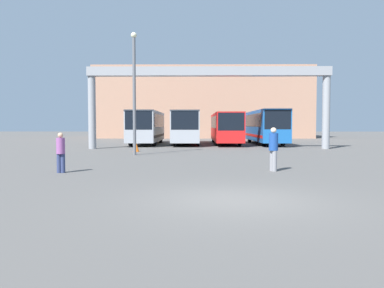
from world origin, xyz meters
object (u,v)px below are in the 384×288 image
Objects in this scene: bus_slot_2 at (225,126)px; traffic_cone at (136,147)px; pedestrian_near_right at (61,152)px; lamp_post at (134,88)px; bus_slot_1 at (186,126)px; pedestrian_far_center at (273,148)px; bus_slot_3 at (265,125)px; bus_slot_0 at (147,126)px.

bus_slot_2 reaches higher than traffic_cone.
traffic_cone is at bearing -103.02° from pedestrian_near_right.
lamp_post is (1.46, 8.91, 3.35)m from pedestrian_near_right.
bus_slot_1 is at bearing 71.83° from traffic_cone.
pedestrian_far_center is (0.24, -22.28, -0.80)m from bus_slot_2.
bus_slot_0 is at bearing -177.36° from bus_slot_3.
bus_slot_3 is at bearing -5.06° from bus_slot_2.
bus_slot_0 is 1.01× the size of bus_slot_1.
bus_slot_3 is 22.25m from pedestrian_far_center.
bus_slot_0 reaches higher than traffic_cone.
bus_slot_0 is 0.91× the size of bus_slot_3.
lamp_post is (0.39, -2.92, 3.86)m from traffic_cone.
lamp_post is at bearing -107.14° from pedestrian_near_right.
bus_slot_2 is 15.78m from lamp_post.
bus_slot_0 is 22.87m from pedestrian_far_center.
pedestrian_far_center is at bearing -69.43° from bus_slot_0.
bus_slot_0 reaches higher than bus_slot_2.
bus_slot_3 reaches higher than bus_slot_2.
pedestrian_near_right is 2.35× the size of traffic_cone.
bus_slot_2 is 6.91× the size of pedestrian_far_center.
bus_slot_0 is 13.37m from lamp_post.
lamp_post is (-10.73, -13.66, 2.31)m from bus_slot_3.
bus_slot_0 is 10.33m from traffic_cone.
bus_slot_3 reaches higher than traffic_cone.
bus_slot_1 is 7.82m from bus_slot_3.
pedestrian_near_right is 9.63m from lamp_post.
bus_slot_3 is 15.54m from traffic_cone.
bus_slot_0 is at bearing 94.16° from lamp_post.
lamp_post reaches higher than bus_slot_2.
pedestrian_far_center is (-3.66, -21.93, -0.94)m from bus_slot_3.
bus_slot_3 reaches higher than bus_slot_1.
bus_slot_2 is at bearing 56.92° from traffic_cone.
pedestrian_far_center is 8.56m from pedestrian_near_right.
bus_slot_2 is 22.29m from pedestrian_far_center.
traffic_cone is at bearing -108.17° from bus_slot_1.
bus_slot_0 is 15.65× the size of traffic_cone.
bus_slot_1 is (3.90, -0.07, -0.00)m from bus_slot_0.
pedestrian_near_right is at bearing -107.63° from pedestrian_far_center.
pedestrian_near_right is 11.88m from traffic_cone.
bus_slot_2 is at bearing 63.98° from lamp_post.
bus_slot_2 is at bearing 6.47° from bus_slot_0.
bus_slot_3 is 7.35× the size of pedestrian_near_right.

